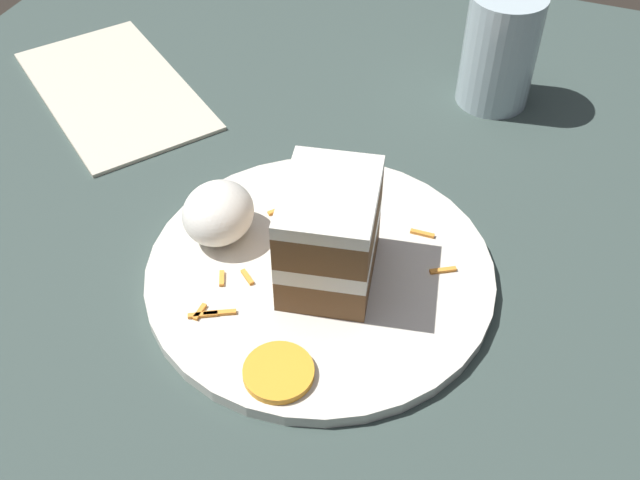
# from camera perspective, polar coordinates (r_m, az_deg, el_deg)

# --- Properties ---
(ground_plane) EXTENTS (6.00, 6.00, 0.00)m
(ground_plane) POSITION_cam_1_polar(r_m,az_deg,el_deg) (0.70, 0.24, -1.96)
(ground_plane) COLOR black
(ground_plane) RESTS_ON ground
(dining_table) EXTENTS (1.10, 1.08, 0.03)m
(dining_table) POSITION_cam_1_polar(r_m,az_deg,el_deg) (0.69, 0.25, -1.07)
(dining_table) COLOR #384742
(dining_table) RESTS_ON ground
(plate) EXTENTS (0.30, 0.30, 0.01)m
(plate) POSITION_cam_1_polar(r_m,az_deg,el_deg) (0.64, 0.00, -2.43)
(plate) COLOR silver
(plate) RESTS_ON dining_table
(cake_slice) EXTENTS (0.11, 0.09, 0.09)m
(cake_slice) POSITION_cam_1_polar(r_m,az_deg,el_deg) (0.60, 0.73, 0.51)
(cake_slice) COLOR brown
(cake_slice) RESTS_ON plate
(cream_dollop) EXTENTS (0.07, 0.06, 0.05)m
(cream_dollop) POSITION_cam_1_polar(r_m,az_deg,el_deg) (0.66, -7.76, 2.06)
(cream_dollop) COLOR white
(cream_dollop) RESTS_ON plate
(orange_garnish) EXTENTS (0.05, 0.05, 0.01)m
(orange_garnish) POSITION_cam_1_polar(r_m,az_deg,el_deg) (0.57, -3.18, -10.02)
(orange_garnish) COLOR orange
(orange_garnish) RESTS_ON plate
(carrot_shreds_scatter) EXTENTS (0.17, 0.19, 0.00)m
(carrot_shreds_scatter) POSITION_cam_1_polar(r_m,az_deg,el_deg) (0.64, -2.47, -1.83)
(carrot_shreds_scatter) COLOR orange
(carrot_shreds_scatter) RESTS_ON plate
(drinking_glass) EXTENTS (0.08, 0.08, 0.12)m
(drinking_glass) POSITION_cam_1_polar(r_m,az_deg,el_deg) (0.84, 13.44, 13.39)
(drinking_glass) COLOR silver
(drinking_glass) RESTS_ON dining_table
(menu_card) EXTENTS (0.28, 0.30, 0.00)m
(menu_card) POSITION_cam_1_polar(r_m,az_deg,el_deg) (0.89, -15.42, 10.98)
(menu_card) COLOR beige
(menu_card) RESTS_ON dining_table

